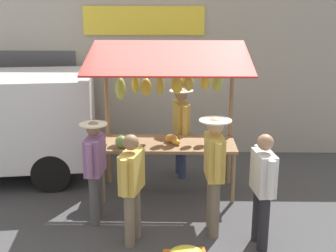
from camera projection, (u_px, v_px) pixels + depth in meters
The scene contains 8 objects.
ground_plane at pixel (168, 192), 7.60m from camera, with size 40.00×40.00×0.00m, color #424244.
street_backdrop at pixel (167, 72), 9.25m from camera, with size 9.00×0.30×3.40m.
market_stall at pixel (167, 101), 7.23m from camera, with size 2.50×1.46×2.50m.
vendor_with_sunhat at pixel (181, 125), 8.05m from camera, with size 0.43×0.69×1.65m.
shopper_with_shopping_bag at pixel (95, 164), 6.37m from camera, with size 0.39×0.66×1.52m.
shopper_with_ponytail at pixel (214, 166), 6.02m from camera, with size 0.43×0.71×1.67m.
shopper_in_striped_shirt at pixel (132, 182), 5.82m from camera, with size 0.32×0.64×1.51m.
shopper_in_grey_tee at pixel (263, 184), 5.72m from camera, with size 0.28×0.67×1.54m.
Camera 1 is at (-0.13, 7.00, 3.16)m, focal length 47.74 mm.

